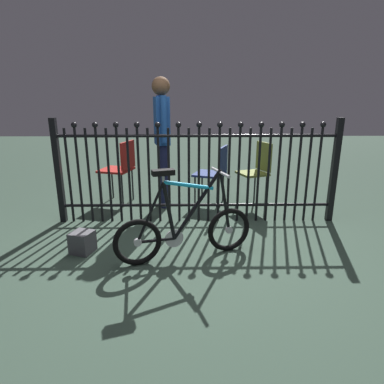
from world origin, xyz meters
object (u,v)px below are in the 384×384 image
Objects in this scene: chair_red at (121,165)px; chair_olive at (257,168)px; chair_navy at (215,170)px; person_visitor at (162,131)px; bicycle at (185,229)px; display_crate at (82,242)px.

chair_red reaches higher than chair_olive.
chair_navy is 0.48× the size of person_visitor.
chair_olive is at bearing -4.53° from chair_red.
chair_olive is at bearing 57.48° from bicycle.
bicycle is at bearing -6.92° from display_crate.
bicycle is 6.13× the size of display_crate.
chair_red is at bearing 118.29° from bicycle.
person_visitor is at bearing -173.09° from chair_navy.
bicycle is 1.46× the size of chair_olive.
chair_red is 4.22× the size of display_crate.
chair_navy is (1.35, -0.06, -0.05)m from chair_red.
person_visitor is (-0.32, 1.58, 0.77)m from bicycle.
chair_navy is 0.93× the size of chair_olive.
chair_navy is 2.16m from display_crate.
person_visitor is at bearing 63.80° from display_crate.
bicycle reaches higher than display_crate.
chair_olive is (1.01, 1.58, 0.25)m from bicycle.
bicycle is 1.45× the size of chair_red.
bicycle is at bearing -61.71° from chair_red.
chair_red is 0.81m from person_visitor.
chair_red is at bearing 165.91° from person_visitor.
person_visitor is at bearing -14.09° from chair_red.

